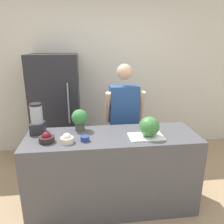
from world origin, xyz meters
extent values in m
plane|color=tan|center=(0.00, 0.00, 0.00)|extent=(14.00, 14.00, 0.00)
cube|color=silver|center=(0.00, 1.95, 1.30)|extent=(8.00, 0.06, 2.60)
cube|color=#4C4C51|center=(0.00, 0.31, 0.44)|extent=(1.84, 0.62, 0.89)
cube|color=#232328|center=(-0.73, 1.58, 0.84)|extent=(0.72, 0.64, 1.68)
cylinder|color=gray|center=(-0.52, 1.24, 1.01)|extent=(0.02, 0.02, 0.59)
cube|color=#4C608C|center=(0.24, 0.97, 0.38)|extent=(0.29, 0.18, 0.76)
cube|color=#284C8C|center=(0.24, 0.97, 1.03)|extent=(0.38, 0.22, 0.54)
sphere|color=#DBAD89|center=(0.24, 0.97, 1.48)|extent=(0.21, 0.21, 0.21)
cylinder|color=#DBAD89|center=(0.02, 0.93, 1.02)|extent=(0.07, 0.22, 0.45)
cylinder|color=#DBAD89|center=(0.47, 0.93, 1.02)|extent=(0.07, 0.22, 0.45)
cube|color=white|center=(0.34, 0.21, 0.89)|extent=(0.36, 0.23, 0.01)
sphere|color=#3D7F3D|center=(0.37, 0.21, 1.00)|extent=(0.21, 0.21, 0.21)
cylinder|color=#2D231E|center=(-0.67, 0.22, 0.92)|extent=(0.15, 0.15, 0.06)
sphere|color=maroon|center=(-0.67, 0.22, 0.94)|extent=(0.09, 0.09, 0.09)
cylinder|color=beige|center=(-0.47, 0.18, 0.91)|extent=(0.13, 0.13, 0.06)
sphere|color=white|center=(-0.47, 0.18, 0.94)|extent=(0.09, 0.09, 0.09)
cylinder|color=navy|center=(-0.29, 0.20, 0.91)|extent=(0.09, 0.09, 0.05)
cube|color=#28282D|center=(-0.80, 0.46, 0.95)|extent=(0.15, 0.15, 0.12)
cylinder|color=#99A3AD|center=(-0.80, 0.46, 1.10)|extent=(0.13, 0.13, 0.19)
cylinder|color=black|center=(-0.80, 0.46, 1.21)|extent=(0.12, 0.12, 0.02)
cylinder|color=#514C47|center=(-0.35, 0.50, 0.92)|extent=(0.11, 0.11, 0.08)
sphere|color=#387F3D|center=(-0.35, 0.50, 1.04)|extent=(0.18, 0.18, 0.18)
camera|label=1|loc=(-0.27, -1.83, 1.81)|focal=35.00mm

